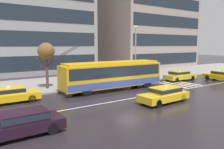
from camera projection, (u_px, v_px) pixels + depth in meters
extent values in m
plane|color=#272127|center=(129.00, 95.00, 20.59)|extent=(160.00, 160.00, 0.00)
cube|color=gray|center=(84.00, 81.00, 28.37)|extent=(80.00, 10.00, 0.14)
cube|color=beige|center=(172.00, 85.00, 25.63)|extent=(0.44, 4.40, 0.01)
cube|color=beige|center=(177.00, 84.00, 26.13)|extent=(0.44, 4.40, 0.01)
cube|color=beige|center=(182.00, 83.00, 26.63)|extent=(0.44, 4.40, 0.01)
cube|color=beige|center=(186.00, 83.00, 27.13)|extent=(0.44, 4.40, 0.01)
cube|color=silver|center=(137.00, 97.00, 19.60)|extent=(72.00, 0.14, 0.01)
cube|color=gold|center=(113.00, 75.00, 22.79)|extent=(11.08, 2.81, 2.30)
cube|color=#E7A90E|center=(113.00, 63.00, 22.62)|extent=(10.41, 2.54, 0.20)
cube|color=#1E2833|center=(113.00, 70.00, 22.73)|extent=(10.64, 2.82, 1.06)
cube|color=#3C52AA|center=(113.00, 82.00, 22.89)|extent=(10.97, 2.83, 0.65)
cube|color=#1E2833|center=(152.00, 68.00, 25.62)|extent=(0.18, 2.20, 1.15)
cube|color=black|center=(151.00, 63.00, 25.46)|extent=(0.21, 1.90, 0.28)
cylinder|color=black|center=(69.00, 50.00, 20.29)|extent=(4.84, 0.20, 2.56)
cylinder|color=black|center=(72.00, 50.00, 19.71)|extent=(4.84, 0.20, 2.56)
cylinder|color=black|center=(135.00, 80.00, 25.84)|extent=(1.05, 0.33, 1.04)
cylinder|color=black|center=(147.00, 83.00, 23.99)|extent=(1.05, 0.33, 1.04)
cylinder|color=black|center=(77.00, 86.00, 21.99)|extent=(1.05, 0.33, 1.04)
cylinder|color=black|center=(87.00, 90.00, 20.15)|extent=(1.05, 0.33, 1.04)
cube|color=yellow|center=(11.00, 96.00, 17.79)|extent=(4.44, 1.87, 0.55)
cube|color=yellow|center=(8.00, 91.00, 17.62)|extent=(2.41, 1.58, 0.48)
cube|color=#1E2833|center=(8.00, 90.00, 17.62)|extent=(2.45, 1.60, 0.31)
cube|color=silver|center=(8.00, 87.00, 17.58)|extent=(0.28, 0.17, 0.12)
cylinder|color=black|center=(28.00, 95.00, 19.25)|extent=(0.62, 0.21, 0.62)
cylinder|color=black|center=(32.00, 99.00, 17.93)|extent=(0.62, 0.21, 0.62)
cube|color=yellow|center=(221.00, 77.00, 28.70)|extent=(1.94, 4.48, 0.55)
cube|color=yellow|center=(223.00, 73.00, 28.48)|extent=(1.62, 2.44, 0.48)
cube|color=#1E2833|center=(223.00, 73.00, 28.48)|extent=(1.64, 2.49, 0.31)
cube|color=silver|center=(223.00, 71.00, 28.44)|extent=(0.17, 0.29, 0.12)
cylinder|color=black|center=(207.00, 77.00, 29.55)|extent=(0.22, 0.63, 0.62)
cylinder|color=black|center=(215.00, 76.00, 30.37)|extent=(0.22, 0.63, 0.62)
cube|color=yellow|center=(164.00, 96.00, 17.82)|extent=(4.51, 1.88, 0.55)
cube|color=yellow|center=(165.00, 90.00, 17.85)|extent=(2.45, 1.57, 0.48)
cube|color=#1E2833|center=(165.00, 90.00, 17.85)|extent=(2.50, 1.59, 0.31)
cube|color=silver|center=(165.00, 86.00, 17.81)|extent=(0.28, 0.17, 0.12)
cylinder|color=black|center=(158.00, 104.00, 16.37)|extent=(0.63, 0.22, 0.62)
cylinder|color=black|center=(144.00, 99.00, 17.61)|extent=(0.63, 0.22, 0.62)
cylinder|color=black|center=(183.00, 98.00, 18.07)|extent=(0.63, 0.22, 0.62)
cylinder|color=black|center=(168.00, 95.00, 19.31)|extent=(0.63, 0.22, 0.62)
cube|color=gold|center=(180.00, 77.00, 28.87)|extent=(4.47, 2.11, 0.55)
cube|color=gold|center=(179.00, 73.00, 28.72)|extent=(2.45, 1.72, 0.48)
cube|color=#1E2833|center=(179.00, 73.00, 28.71)|extent=(2.50, 1.74, 0.31)
cube|color=silver|center=(179.00, 70.00, 28.67)|extent=(0.29, 0.18, 0.12)
cylinder|color=black|center=(183.00, 77.00, 30.30)|extent=(0.63, 0.24, 0.62)
cylinder|color=black|center=(192.00, 78.00, 28.91)|extent=(0.63, 0.24, 0.62)
cylinder|color=black|center=(167.00, 78.00, 28.88)|extent=(0.63, 0.24, 0.62)
cylinder|color=black|center=(177.00, 80.00, 27.50)|extent=(0.63, 0.24, 0.62)
cube|color=black|center=(21.00, 126.00, 11.36)|extent=(4.29, 1.89, 0.55)
cube|color=black|center=(24.00, 116.00, 11.39)|extent=(2.33, 1.61, 0.48)
cube|color=#1E2833|center=(24.00, 115.00, 11.38)|extent=(2.37, 1.63, 0.31)
cylinder|color=black|center=(53.00, 129.00, 11.51)|extent=(0.62, 0.21, 0.62)
cylinder|color=black|center=(43.00, 120.00, 12.85)|extent=(0.62, 0.21, 0.62)
cylinder|color=gray|center=(107.00, 73.00, 25.55)|extent=(0.08, 0.08, 2.45)
cylinder|color=gray|center=(77.00, 76.00, 23.49)|extent=(0.08, 0.08, 2.45)
cylinder|color=gray|center=(101.00, 72.00, 26.58)|extent=(0.08, 0.08, 2.45)
cylinder|color=gray|center=(73.00, 75.00, 24.52)|extent=(0.08, 0.08, 2.45)
cube|color=#99ADB2|center=(88.00, 73.00, 25.54)|extent=(3.54, 0.04, 1.96)
cube|color=#B2B2B7|center=(90.00, 63.00, 24.86)|extent=(4.03, 1.56, 0.08)
cube|color=brown|center=(89.00, 80.00, 25.40)|extent=(2.61, 0.36, 0.08)
cylinder|color=black|center=(90.00, 80.00, 26.10)|extent=(0.14, 0.14, 0.83)
cylinder|color=black|center=(89.00, 80.00, 26.00)|extent=(0.14, 0.14, 0.83)
cylinder|color=maroon|center=(89.00, 74.00, 25.96)|extent=(0.40, 0.40, 0.56)
sphere|color=#BFAE8F|center=(89.00, 71.00, 25.90)|extent=(0.21, 0.21, 0.21)
cylinder|color=#2C3647|center=(115.00, 80.00, 25.67)|extent=(0.14, 0.14, 0.86)
cylinder|color=#2C3647|center=(114.00, 80.00, 25.82)|extent=(0.14, 0.14, 0.86)
cylinder|color=navy|center=(114.00, 74.00, 25.65)|extent=(0.41, 0.41, 0.61)
sphere|color=tan|center=(114.00, 70.00, 25.59)|extent=(0.23, 0.23, 0.23)
cone|color=gold|center=(114.00, 68.00, 25.66)|extent=(1.32, 1.32, 0.31)
cylinder|color=#333333|center=(114.00, 72.00, 25.73)|extent=(0.02, 0.02, 0.77)
cylinder|color=#8D929A|center=(135.00, 55.00, 26.79)|extent=(0.16, 0.16, 6.55)
ellipsoid|color=silver|center=(136.00, 27.00, 26.33)|extent=(0.60, 0.32, 0.24)
cylinder|color=brown|center=(47.00, 73.00, 22.77)|extent=(0.28, 0.28, 3.29)
cylinder|color=brown|center=(41.00, 61.00, 22.75)|extent=(0.92, 1.01, 0.73)
cylinder|color=brown|center=(43.00, 68.00, 22.38)|extent=(0.87, 0.40, 0.68)
cylinder|color=brown|center=(50.00, 62.00, 22.69)|extent=(0.74, 0.37, 0.83)
cylinder|color=#543334|center=(50.00, 63.00, 22.87)|extent=(0.90, 0.17, 0.93)
sphere|color=brown|center=(46.00, 51.00, 22.46)|extent=(1.73, 1.73, 1.73)
cube|color=gray|center=(18.00, 8.00, 36.60)|extent=(22.64, 13.90, 21.49)
cube|color=#1E2833|center=(31.00, 63.00, 32.05)|extent=(21.28, 0.06, 2.15)
cube|color=#1E2833|center=(30.00, 39.00, 31.56)|extent=(21.28, 0.06, 2.15)
cube|color=#1E2833|center=(28.00, 13.00, 31.08)|extent=(21.28, 0.06, 2.15)
cube|color=#A39087|center=(144.00, 0.00, 47.48)|extent=(18.96, 14.93, 28.61)
cube|color=#1E2833|center=(168.00, 59.00, 42.99)|extent=(17.82, 0.06, 2.15)
cube|color=#1E2833|center=(169.00, 40.00, 42.50)|extent=(17.82, 0.06, 2.15)
cube|color=#1E2833|center=(170.00, 21.00, 42.02)|extent=(17.82, 0.06, 2.15)
cube|color=#1E2833|center=(170.00, 2.00, 41.53)|extent=(17.82, 0.06, 2.15)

